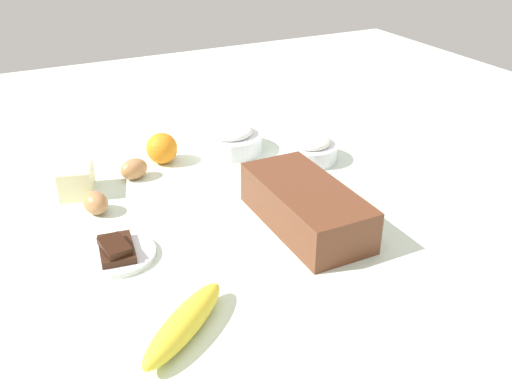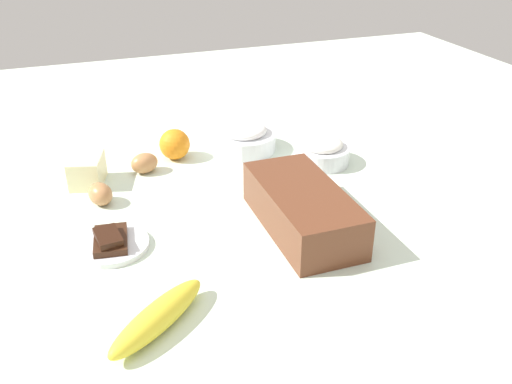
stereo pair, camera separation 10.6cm
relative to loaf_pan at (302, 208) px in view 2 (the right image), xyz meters
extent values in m
cube|color=silver|center=(-0.09, -0.06, -0.05)|extent=(2.40, 2.40, 0.02)
cube|color=brown|center=(0.00, 0.00, 0.00)|extent=(0.28, 0.13, 0.08)
cube|color=black|center=(0.00, 0.00, 0.00)|extent=(0.27, 0.12, 0.07)
cylinder|color=white|center=(-0.24, 0.16, -0.02)|extent=(0.12, 0.12, 0.04)
torus|color=white|center=(-0.24, 0.16, -0.01)|extent=(0.12, 0.12, 0.01)
ellipsoid|color=white|center=(-0.24, 0.16, 0.01)|extent=(0.09, 0.09, 0.03)
cylinder|color=white|center=(-0.37, 0.01, -0.02)|extent=(0.15, 0.15, 0.04)
torus|color=white|center=(-0.37, 0.01, 0.00)|extent=(0.15, 0.15, 0.01)
ellipsoid|color=white|center=(-0.37, 0.01, 0.01)|extent=(0.11, 0.11, 0.04)
ellipsoid|color=yellow|center=(0.18, -0.30, -0.02)|extent=(0.15, 0.18, 0.04)
sphere|color=orange|center=(-0.38, -0.15, -0.01)|extent=(0.07, 0.07, 0.07)
cube|color=#F4EDB2|center=(-0.32, -0.35, -0.01)|extent=(0.10, 0.09, 0.06)
ellipsoid|color=#B47A4A|center=(-0.22, -0.34, -0.02)|extent=(0.07, 0.06, 0.04)
ellipsoid|color=#BA7E4C|center=(-0.33, -0.23, -0.02)|extent=(0.06, 0.07, 0.04)
cylinder|color=white|center=(-0.05, -0.34, -0.04)|extent=(0.13, 0.13, 0.01)
cube|color=#381E11|center=(-0.05, -0.34, -0.03)|extent=(0.10, 0.07, 0.01)
cube|color=black|center=(-0.04, -0.34, -0.01)|extent=(0.07, 0.05, 0.01)
camera|label=1|loc=(0.75, -0.47, 0.51)|focal=39.17mm
camera|label=2|loc=(0.79, -0.38, 0.51)|focal=39.17mm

